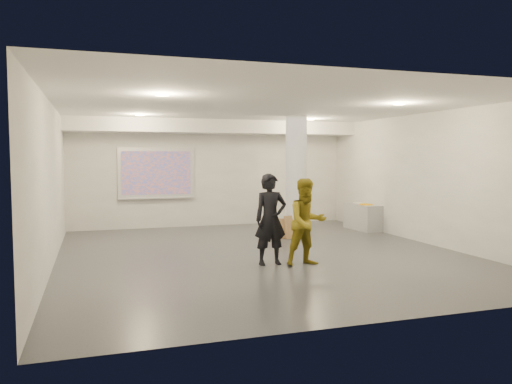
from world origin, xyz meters
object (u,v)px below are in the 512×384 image
object	(u,v)px
column	(296,177)
man	(307,222)
woman	(271,219)
projection_screen	(156,174)
credenza	(363,217)

from	to	relation	value
column	man	xyz separation A→B (m)	(-1.07, -3.10, -0.70)
woman	column	bearing A→B (deg)	58.76
projection_screen	credenza	size ratio (longest dim) A/B	1.74
woman	man	size ratio (longest dim) A/B	1.05
man	woman	bearing A→B (deg)	150.73
column	woman	size ratio (longest dim) A/B	1.78
projection_screen	credenza	xyz separation A→B (m)	(5.32, -2.08, -1.18)
column	woman	xyz separation A→B (m)	(-1.68, -2.82, -0.66)
column	credenza	size ratio (longest dim) A/B	2.49
column	projection_screen	size ratio (longest dim) A/B	1.43
projection_screen	woman	bearing A→B (deg)	-75.44
woman	man	distance (m)	0.67
credenza	man	distance (m)	4.95
projection_screen	woman	size ratio (longest dim) A/B	1.25
woman	man	xyz separation A→B (m)	(0.61, -0.28, -0.04)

